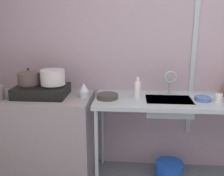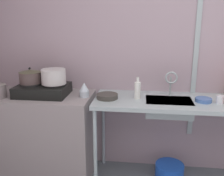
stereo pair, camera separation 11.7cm
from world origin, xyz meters
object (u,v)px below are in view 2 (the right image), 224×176
(stove, at_px, (43,90))
(bucket_on_floor, at_px, (169,172))
(pot_on_left_burner, at_px, (30,76))
(faucet, at_px, (171,80))
(cup_by_rack, at_px, (220,100))
(small_bowl_on_drainboard, at_px, (203,100))
(pot_on_right_burner, at_px, (54,77))
(bottle_by_sink, at_px, (137,90))
(percolator, at_px, (84,90))
(sink_basin, at_px, (169,107))
(frying_pan, at_px, (107,96))

(stove, relative_size, bucket_on_floor, 1.74)
(stove, height_order, pot_on_left_burner, pot_on_left_burner)
(faucet, distance_m, cup_by_rack, 0.49)
(cup_by_rack, bearing_deg, bucket_on_floor, 170.80)
(stove, bearing_deg, small_bowl_on_drainboard, -1.03)
(pot_on_right_burner, xyz_separation_m, bucket_on_floor, (1.20, 0.01, -1.00))
(pot_on_right_burner, distance_m, bottle_by_sink, 0.85)
(pot_on_left_burner, distance_m, faucet, 1.43)
(stove, xyz_separation_m, cup_by_rack, (1.73, -0.06, -0.02))
(faucet, bearing_deg, cup_by_rack, -22.40)
(stove, relative_size, pot_on_left_burner, 2.31)
(percolator, relative_size, faucet, 0.57)
(pot_on_left_burner, height_order, pot_on_right_burner, pot_on_left_burner)
(pot_on_left_burner, distance_m, bottle_by_sink, 1.10)
(percolator, height_order, sink_basin, percolator)
(frying_pan, height_order, cup_by_rack, cup_by_rack)
(stove, xyz_separation_m, faucet, (1.30, 0.12, 0.11))
(cup_by_rack, height_order, bottle_by_sink, bottle_by_sink)
(stove, height_order, frying_pan, stove)
(pot_on_right_burner, bearing_deg, percolator, -1.76)
(percolator, xyz_separation_m, cup_by_rack, (1.30, -0.05, -0.03))
(percolator, height_order, bottle_by_sink, bottle_by_sink)
(pot_on_left_burner, distance_m, pot_on_right_burner, 0.25)
(cup_by_rack, bearing_deg, small_bowl_on_drainboard, 168.50)
(pot_on_left_burner, height_order, sink_basin, pot_on_left_burner)
(faucet, distance_m, bottle_by_sink, 0.36)
(stove, relative_size, frying_pan, 2.44)
(sink_basin, relative_size, faucet, 1.73)
(frying_pan, distance_m, small_bowl_on_drainboard, 0.92)
(frying_pan, relative_size, cup_by_rack, 2.86)
(stove, xyz_separation_m, bottle_by_sink, (0.97, -0.00, 0.03))
(faucet, height_order, frying_pan, faucet)
(pot_on_left_burner, height_order, frying_pan, pot_on_left_burner)
(pot_on_right_burner, xyz_separation_m, cup_by_rack, (1.61, -0.06, -0.16))
(faucet, distance_m, frying_pan, 0.66)
(faucet, relative_size, bottle_by_sink, 1.19)
(pot_on_right_burner, bearing_deg, small_bowl_on_drainboard, -1.11)
(faucet, relative_size, cup_by_rack, 3.47)
(frying_pan, height_order, small_bowl_on_drainboard, frying_pan)
(frying_pan, relative_size, small_bowl_on_drainboard, 1.38)
(stove, bearing_deg, sink_basin, -0.71)
(pot_on_left_burner, height_order, bucket_on_floor, pot_on_left_burner)
(pot_on_right_burner, relative_size, percolator, 1.66)
(small_bowl_on_drainboard, bearing_deg, pot_on_left_burner, 179.05)
(pot_on_right_burner, xyz_separation_m, small_bowl_on_drainboard, (1.47, -0.03, -0.18))
(small_bowl_on_drainboard, distance_m, bucket_on_floor, 0.86)
(sink_basin, bearing_deg, percolator, 179.58)
(stove, height_order, faucet, faucet)
(pot_on_left_burner, xyz_separation_m, cup_by_rack, (1.86, -0.06, -0.16))
(frying_pan, bearing_deg, faucet, 14.09)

